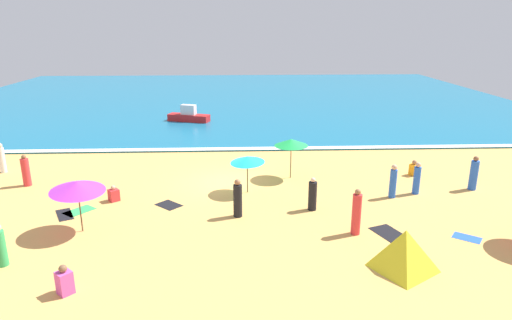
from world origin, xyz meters
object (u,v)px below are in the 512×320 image
at_px(beach_umbrella_1, 291,142).
at_px(beachgoer_2, 414,169).
at_px(beachgoer_1, 65,281).
at_px(beach_tent, 404,250).
at_px(beach_umbrella_2, 247,159).
at_px(beachgoer_6, 417,179).
at_px(beachgoer_0, 26,172).
at_px(beachgoer_5, 474,174).
at_px(beachgoer_3, 238,199).
at_px(beach_umbrella_4, 77,186).
at_px(beachgoer_8, 313,195).
at_px(beachgoer_4, 2,159).
at_px(beachgoer_12, 356,213).
at_px(beachgoer_10, 0,246).
at_px(beachgoer_9, 114,194).
at_px(beachgoer_11, 393,182).
at_px(small_boat_0, 189,116).

bearing_deg(beach_umbrella_1, beachgoer_2, 0.99).
bearing_deg(beachgoer_1, beach_tent, 5.17).
relative_size(beach_umbrella_2, beachgoer_6, 1.49).
distance_m(beachgoer_0, beachgoer_2, 20.58).
bearing_deg(beach_tent, beachgoer_5, 49.90).
height_order(beach_umbrella_1, beachgoer_5, beach_umbrella_1).
relative_size(beach_tent, beachgoer_3, 1.33).
bearing_deg(beach_umbrella_4, beachgoer_6, 13.19).
bearing_deg(beachgoer_8, beachgoer_2, 35.39).
relative_size(beachgoer_4, beachgoer_6, 1.05).
height_order(beach_tent, beachgoer_12, beachgoer_12).
bearing_deg(beachgoer_5, beachgoer_4, 171.38).
bearing_deg(beachgoer_3, beach_umbrella_4, -169.38).
xyz_separation_m(beachgoer_1, beachgoer_2, (15.08, 10.68, -0.05)).
bearing_deg(beach_tent, beach_umbrella_2, 124.45).
relative_size(beach_umbrella_4, beachgoer_4, 1.78).
bearing_deg(beachgoer_6, beachgoer_10, -160.11).
height_order(beachgoer_9, beachgoer_11, beachgoer_11).
relative_size(beach_umbrella_1, beachgoer_0, 1.53).
height_order(beach_tent, beachgoer_2, beach_tent).
distance_m(beachgoer_3, beachgoer_6, 9.07).
relative_size(beachgoer_0, small_boat_0, 0.45).
relative_size(beachgoer_1, beachgoer_5, 0.57).
relative_size(beachgoer_9, small_boat_0, 0.21).
xyz_separation_m(beachgoer_2, beachgoer_10, (-17.86, -8.87, 0.36)).
relative_size(beach_umbrella_1, beachgoer_9, 3.27).
relative_size(beachgoer_5, beachgoer_10, 1.12).
bearing_deg(beachgoer_9, beach_tent, -30.05).
relative_size(beachgoer_0, beachgoer_2, 1.91).
xyz_separation_m(beachgoer_1, beachgoer_6, (14.13, 7.93, 0.34)).
relative_size(beachgoer_0, beachgoer_10, 1.06).
distance_m(beachgoer_0, beachgoer_11, 18.44).
xyz_separation_m(beachgoer_3, beachgoer_11, (7.43, 1.91, -0.00)).
distance_m(beach_umbrella_1, beachgoer_12, 7.18).
bearing_deg(beachgoer_2, small_boat_0, 133.71).
xyz_separation_m(beach_umbrella_4, beachgoer_1, (0.91, -4.40, -1.50)).
bearing_deg(beachgoer_12, beachgoer_6, 45.95).
xyz_separation_m(beachgoer_4, beachgoer_9, (7.30, -4.54, -0.49)).
height_order(beach_umbrella_2, beach_tent, beach_umbrella_2).
bearing_deg(beachgoer_2, beach_umbrella_4, -158.56).
height_order(beachgoer_5, beachgoer_11, beachgoer_5).
bearing_deg(small_boat_0, beach_umbrella_4, -96.14).
distance_m(beachgoer_3, beachgoer_8, 3.39).
bearing_deg(beachgoer_10, beachgoer_6, 19.89).
distance_m(beachgoer_4, small_boat_0, 15.80).
bearing_deg(beachgoer_9, small_boat_0, 84.17).
distance_m(beachgoer_4, beachgoer_8, 17.54).
xyz_separation_m(beachgoer_9, beachgoer_10, (-2.31, -5.81, 0.42)).
bearing_deg(beach_umbrella_2, beach_umbrella_1, 41.38).
bearing_deg(beachgoer_4, small_boat_0, 54.90).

